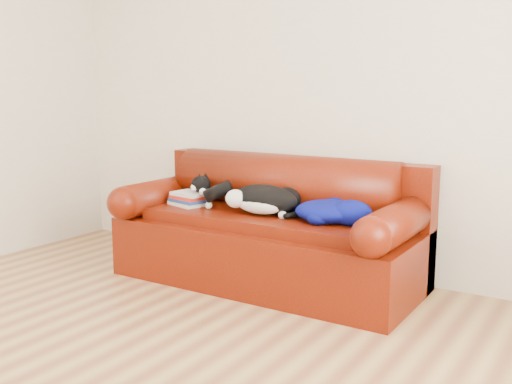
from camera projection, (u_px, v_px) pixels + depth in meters
ground at (123, 367)px, 2.93m from camera, size 4.50×4.50×0.00m
room_shell at (132, 13)px, 2.59m from camera, size 4.52×4.02×2.61m
sofa_base at (267, 249)px, 4.18m from camera, size 2.10×0.90×0.50m
sofa_back at (285, 201)px, 4.33m from camera, size 2.10×1.01×0.88m
book_stack at (190, 199)px, 4.38m from camera, size 0.31×0.27×0.10m
cat at (263, 200)px, 4.05m from camera, size 0.71×0.44×0.25m
blanket at (332, 210)px, 3.85m from camera, size 0.60×0.48×0.16m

